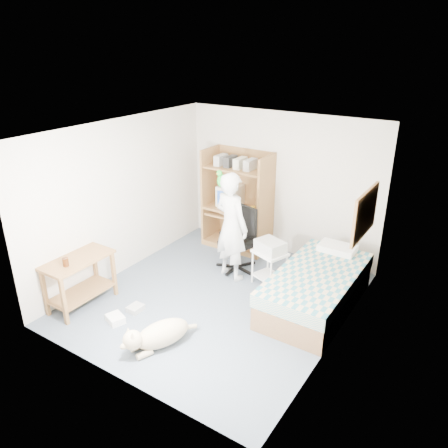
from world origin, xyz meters
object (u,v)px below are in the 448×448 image
object	(u,v)px
computer_hutch	(238,204)
printer_cart	(270,263)
bed	(316,288)
person	(231,226)
dog	(158,335)
side_desk	(80,275)
office_chair	(239,247)

from	to	relation	value
computer_hutch	printer_cart	size ratio (longest dim) A/B	3.08
bed	person	world-z (taller)	person
computer_hutch	dog	world-z (taller)	computer_hutch
bed	printer_cart	world-z (taller)	bed
side_desk	dog	world-z (taller)	side_desk
office_chair	printer_cart	xyz separation A→B (m)	(0.68, -0.22, 0.01)
office_chair	bed	bearing A→B (deg)	0.96
side_desk	office_chair	world-z (taller)	office_chair
computer_hutch	side_desk	xyz separation A→B (m)	(-0.85, -2.94, -0.33)
side_desk	dog	xyz separation A→B (m)	(1.55, -0.12, -0.32)
computer_hutch	side_desk	bearing A→B (deg)	-106.14
printer_cart	bed	bearing A→B (deg)	9.04
computer_hutch	printer_cart	xyz separation A→B (m)	(1.16, -0.96, -0.44)
office_chair	printer_cart	world-z (taller)	office_chair
person	printer_cart	xyz separation A→B (m)	(0.65, 0.09, -0.49)
bed	printer_cart	bearing A→B (deg)	169.01
side_desk	printer_cart	distance (m)	2.82
bed	dog	world-z (taller)	bed
computer_hutch	dog	xyz separation A→B (m)	(0.70, -3.06, -0.65)
person	printer_cart	distance (m)	0.82
side_desk	dog	size ratio (longest dim) A/B	0.99
computer_hutch	bed	xyz separation A→B (m)	(2.00, -1.12, -0.53)
computer_hutch	side_desk	size ratio (longest dim) A/B	1.80
side_desk	printer_cart	xyz separation A→B (m)	(2.01, 1.98, -0.11)
bed	person	distance (m)	1.61
computer_hutch	person	size ratio (longest dim) A/B	1.02
computer_hutch	office_chair	distance (m)	0.98
computer_hutch	printer_cart	distance (m)	1.57
side_desk	office_chair	xyz separation A→B (m)	(1.32, 2.20, -0.12)
side_desk	office_chair	distance (m)	2.57
bed	side_desk	bearing A→B (deg)	-147.50
computer_hutch	bed	bearing A→B (deg)	-29.29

